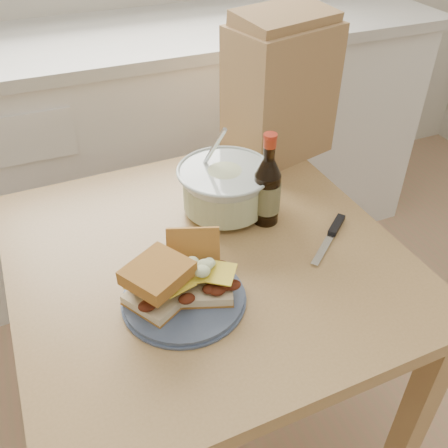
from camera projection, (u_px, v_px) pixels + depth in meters
name	position (u px, v px, depth m)	size (l,w,h in m)	color
cabinet_run	(131.00, 150.00, 2.03)	(2.50, 0.64, 0.94)	white
dining_table	(206.00, 285.00, 1.21)	(0.89, 0.89, 0.72)	#AB8450
plate	(184.00, 298.00, 1.02)	(0.25, 0.25, 0.02)	#455370
sandwich_left	(159.00, 283.00, 0.98)	(0.16, 0.15, 0.09)	beige
sandwich_right	(200.00, 270.00, 1.03)	(0.15, 0.20, 0.10)	beige
coleslaw_bowl	(225.00, 190.00, 1.24)	(0.24, 0.24, 0.23)	silver
beer_bottle	(267.00, 190.00, 1.19)	(0.07, 0.07, 0.24)	black
knife	(333.00, 231.00, 1.20)	(0.17, 0.14, 0.01)	silver
paper_bag	(280.00, 93.00, 1.40)	(0.29, 0.19, 0.37)	#A0804D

